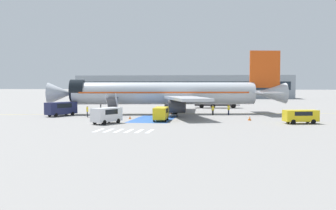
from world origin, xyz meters
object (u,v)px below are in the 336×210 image
traffic_cone_0 (250,118)px  traffic_cone_2 (171,114)px  fuel_tanker (216,100)px  baggage_cart (171,115)px  service_van_1 (107,114)px  traffic_cone_1 (130,117)px  service_van_0 (161,113)px  ground_crew_0 (213,109)px  terminal_building (183,87)px  boarding_stairs_forward (112,110)px  ground_crew_1 (229,109)px  airliner (168,93)px  service_van_2 (61,108)px  service_van_3 (301,115)px  ground_crew_2 (87,111)px

traffic_cone_0 → traffic_cone_2: traffic_cone_0 is taller
fuel_tanker → baggage_cart: 25.55m
service_van_1 → traffic_cone_1: bearing=106.4°
service_van_0 → ground_crew_0: size_ratio=3.01×
traffic_cone_2 → terminal_building: bearing=95.1°
boarding_stairs_forward → terminal_building: size_ratio=0.07×
ground_crew_1 → terminal_building: bearing=-135.5°
traffic_cone_0 → traffic_cone_1: bearing=-179.9°
ground_crew_1 → traffic_cone_2: size_ratio=3.89×
airliner → traffic_cone_1: bearing=146.5°
service_van_2 → traffic_cone_2: service_van_2 is taller
service_van_1 → service_van_2: size_ratio=0.82×
service_van_2 → service_van_3: service_van_2 is taller
ground_crew_2 → terminal_building: terminal_building is taller
baggage_cart → ground_crew_0: bearing=-131.9°
airliner → baggage_cart: 7.02m
service_van_0 → ground_crew_2: size_ratio=2.73×
fuel_tanker → service_van_1: fuel_tanker is taller
baggage_cart → service_van_0: bearing=98.1°
service_van_2 → baggage_cart: (18.29, 1.12, -1.11)m
service_van_1 → traffic_cone_2: 16.01m
service_van_2 → terminal_building: bearing=-70.0°
airliner → ground_crew_1: bearing=-105.7°
fuel_tanker → service_van_2: fuel_tanker is taller
fuel_tanker → ground_crew_1: size_ratio=5.44×
service_van_0 → service_van_1: 8.28m
boarding_stairs_forward → service_van_1: (2.76, -11.77, 0.30)m
service_van_3 → baggage_cart: size_ratio=1.68×
terminal_building → service_van_2: bearing=-97.0°
boarding_stairs_forward → service_van_1: bearing=-88.2°
service_van_1 → ground_crew_2: (-6.15, 9.40, -0.21)m
service_van_0 → traffic_cone_2: bearing=-93.6°
terminal_building → ground_crew_1: bearing=-78.1°
fuel_tanker → baggage_cart: size_ratio=3.52×
airliner → ground_crew_0: airliner is taller
airliner → traffic_cone_2: 5.03m
ground_crew_1 → ground_crew_2: (-22.42, -7.84, -0.01)m
boarding_stairs_forward → service_van_0: 11.48m
fuel_tanker → ground_crew_0: 19.88m
ground_crew_2 → traffic_cone_0: 25.49m
fuel_tanker → traffic_cone_0: 29.71m
baggage_cart → ground_crew_2: ground_crew_2 is taller
airliner → traffic_cone_1: airliner is taller
fuel_tanker → service_van_3: fuel_tanker is taller
ground_crew_1 → service_van_2: bearing=-44.5°
ground_crew_0 → traffic_cone_0: 10.89m
ground_crew_0 → ground_crew_2: size_ratio=0.91×
service_van_1 → traffic_cone_0: (19.27, 7.56, -0.97)m
ground_crew_2 → traffic_cone_0: (25.42, -1.83, -0.76)m
airliner → traffic_cone_2: size_ratio=88.46×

